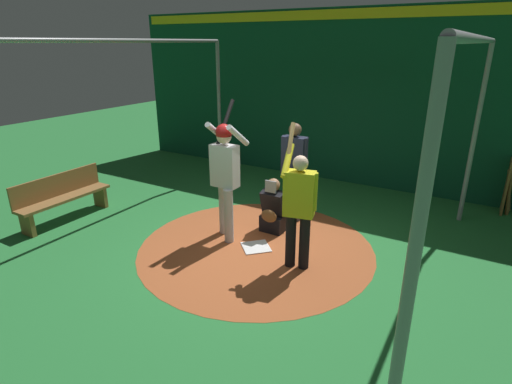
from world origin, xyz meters
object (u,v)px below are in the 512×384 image
at_px(batter, 225,170).
at_px(bat_rack, 507,187).
at_px(home_plate, 256,247).
at_px(umpire, 294,167).
at_px(visitor, 299,205).
at_px(bench, 63,196).
at_px(catcher, 274,211).

relative_size(batter, bat_rack, 2.12).
distance_m(home_plate, bat_rack, 5.05).
relative_size(batter, umpire, 1.25).
bearing_deg(visitor, bench, -94.68).
xyz_separation_m(batter, bat_rack, (-3.64, 4.00, -0.69)).
xyz_separation_m(batter, umpire, (-1.22, 0.64, -0.17)).
distance_m(catcher, visitor, 1.36).
relative_size(batter, visitor, 1.09).
bearing_deg(bench, visitor, 98.19).
bearing_deg(bat_rack, batter, -47.68).
height_order(batter, visitor, batter).
relative_size(catcher, bat_rack, 0.91).
relative_size(home_plate, visitor, 0.21).
bearing_deg(bat_rack, home_plate, -42.04).
bearing_deg(catcher, umpire, 174.17).
xyz_separation_m(home_plate, batter, (-0.10, -0.63, 1.17)).
xyz_separation_m(catcher, bat_rack, (-3.04, 3.43, 0.11)).
xyz_separation_m(catcher, umpire, (-0.62, 0.06, 0.63)).
bearing_deg(home_plate, visitor, 76.97).
bearing_deg(bat_rack, catcher, -48.39).
xyz_separation_m(visitor, bench, (0.63, -4.41, -0.53)).
bearing_deg(visitor, bat_rack, 133.85).
bearing_deg(visitor, catcher, -148.72).
distance_m(home_plate, umpire, 1.65).
bearing_deg(catcher, bench, -66.95).
relative_size(home_plate, umpire, 0.24).
bearing_deg(visitor, home_plate, -115.90).
height_order(home_plate, visitor, visitor).
bearing_deg(visitor, batter, -114.00).
bearing_deg(home_plate, batter, -98.68).
bearing_deg(bat_rack, umpire, -54.24).
bearing_deg(umpire, bench, -59.48).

